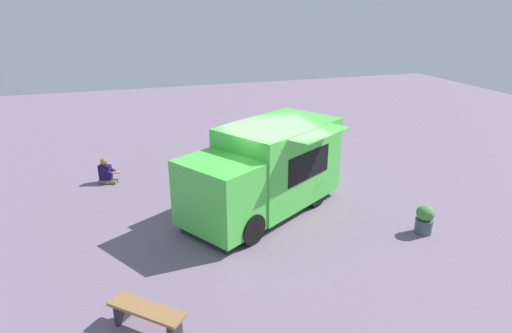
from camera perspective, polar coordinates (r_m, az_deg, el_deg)
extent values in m
plane|color=slate|center=(12.39, 1.90, -5.62)|extent=(40.00, 40.00, 0.00)
cube|color=#4FD347|center=(12.25, 2.97, 0.71)|extent=(3.89, 3.47, 2.19)
cube|color=#4FD347|center=(10.70, -4.90, -3.76)|extent=(2.23, 2.41, 1.72)
cube|color=black|center=(10.15, -7.73, -3.42)|extent=(0.88, 1.40, 0.65)
cube|color=black|center=(11.64, 6.97, 0.18)|extent=(1.57, 0.97, 0.77)
cube|color=#56D34C|center=(11.20, 8.40, 4.27)|extent=(2.01, 1.55, 0.03)
cube|color=#212329|center=(12.21, 0.80, -5.46)|extent=(4.69, 3.74, 0.21)
cylinder|color=black|center=(11.71, -7.27, -5.30)|extent=(0.78, 0.59, 0.78)
cylinder|color=black|center=(10.57, -0.56, -8.17)|extent=(0.78, 0.59, 0.78)
cylinder|color=black|center=(13.54, 1.41, -1.44)|extent=(0.78, 0.59, 0.78)
cylinder|color=black|center=(12.56, 7.83, -3.47)|extent=(0.78, 0.59, 0.78)
ellipsoid|color=#6B7054|center=(14.96, -18.97, -1.77)|extent=(0.66, 0.62, 0.11)
cube|color=#6B7054|center=(14.79, -18.45, -1.95)|extent=(0.37, 0.25, 0.11)
cube|color=#6B7054|center=(14.96, -18.12, -1.66)|extent=(0.37, 0.25, 0.11)
cube|color=#1E1044|center=(14.86, -19.11, -0.71)|extent=(0.43, 0.36, 0.48)
sphere|color=brown|center=(14.74, -19.26, 0.52)|extent=(0.21, 0.21, 0.21)
sphere|color=olive|center=(14.74, -19.27, 0.62)|extent=(0.22, 0.22, 0.22)
cube|color=#1E1044|center=(14.68, -18.84, -0.66)|extent=(0.35, 0.23, 0.26)
cube|color=#1E1044|center=(14.87, -18.46, -0.35)|extent=(0.35, 0.23, 0.26)
cylinder|color=tan|center=(14.73, -18.02, -0.79)|extent=(0.40, 0.12, 0.08)
cube|color=#E9613A|center=(14.72, -18.03, -0.73)|extent=(0.34, 0.08, 0.02)
cylinder|color=#554855|center=(17.08, 6.84, 2.44)|extent=(0.41, 0.41, 0.36)
torus|color=#564357|center=(17.03, 6.86, 2.96)|extent=(0.43, 0.43, 0.04)
ellipsoid|color=#447836|center=(16.98, 6.89, 3.53)|extent=(0.44, 0.44, 0.37)
sphere|color=#D13A46|center=(16.82, 6.58, 3.57)|extent=(0.06, 0.06, 0.06)
sphere|color=#D52841|center=(16.98, 7.41, 3.83)|extent=(0.09, 0.09, 0.09)
sphere|color=#D93544|center=(17.12, 6.96, 3.90)|extent=(0.09, 0.09, 0.09)
sphere|color=#EE424C|center=(16.82, 6.73, 3.70)|extent=(0.07, 0.07, 0.07)
sphere|color=#E52A4A|center=(16.82, 7.12, 3.72)|extent=(0.07, 0.07, 0.07)
cylinder|color=#40565C|center=(11.89, 21.06, -7.27)|extent=(0.42, 0.42, 0.38)
torus|color=#3F5B5A|center=(11.81, 21.16, -6.52)|extent=(0.45, 0.45, 0.04)
ellipsoid|color=#458B3C|center=(11.74, 21.28, -5.72)|extent=(0.45, 0.45, 0.38)
sphere|color=#D3437C|center=(11.74, 20.47, -5.27)|extent=(0.08, 0.08, 0.08)
sphere|color=#DB378A|center=(11.67, 22.09, -5.47)|extent=(0.08, 0.08, 0.08)
sphere|color=#E4308F|center=(11.60, 21.89, -5.94)|extent=(0.08, 0.08, 0.08)
sphere|color=#E82C7D|center=(11.84, 21.04, -5.01)|extent=(0.05, 0.05, 0.05)
sphere|color=#E32B8B|center=(11.79, 22.13, -5.46)|extent=(0.08, 0.08, 0.08)
sphere|color=#DC2B83|center=(11.59, 21.87, -5.78)|extent=(0.09, 0.09, 0.09)
cube|color=olive|center=(8.26, -14.14, -17.65)|extent=(1.34, 1.29, 0.06)
cube|color=#2B292F|center=(8.73, -17.11, -17.62)|extent=(0.29, 0.30, 0.42)
cube|color=#2B292F|center=(8.11, -10.57, -20.32)|extent=(0.29, 0.30, 0.42)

